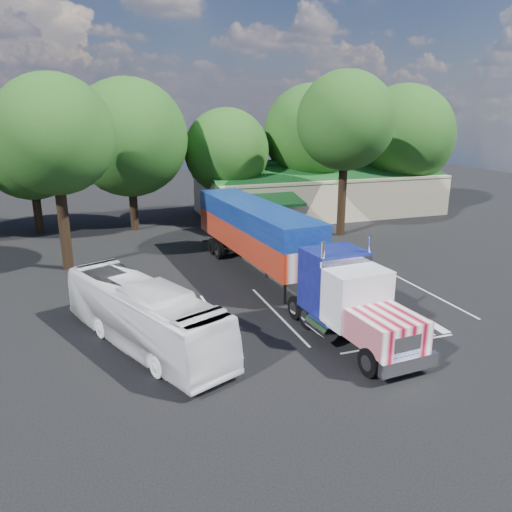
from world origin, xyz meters
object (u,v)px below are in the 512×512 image
object	(u,v)px
tour_bus	(144,315)
silver_sedan	(309,214)
semi_truck	(274,243)
woman	(267,265)
bicycle	(242,247)

from	to	relation	value
tour_bus	silver_sedan	distance (m)	27.96
semi_truck	woman	bearing A→B (deg)	80.53
woman	tour_bus	size ratio (longest dim) A/B	0.15
bicycle	tour_bus	size ratio (longest dim) A/B	0.16
silver_sedan	bicycle	bearing A→B (deg)	139.54
semi_truck	woman	xyz separation A→B (m)	(0.14, 1.66, -1.89)
semi_truck	silver_sedan	size ratio (longest dim) A/B	4.79
woman	tour_bus	xyz separation A→B (m)	(-8.60, -7.32, 0.71)
bicycle	tour_bus	xyz separation A→B (m)	(-8.80, -13.20, 1.06)
semi_truck	woman	size ratio (longest dim) A/B	14.37
woman	tour_bus	distance (m)	11.31
tour_bus	silver_sedan	world-z (taller)	tour_bus
bicycle	semi_truck	bearing A→B (deg)	-92.68
bicycle	silver_sedan	bearing A→B (deg)	41.12
semi_truck	tour_bus	bearing A→B (deg)	-150.74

